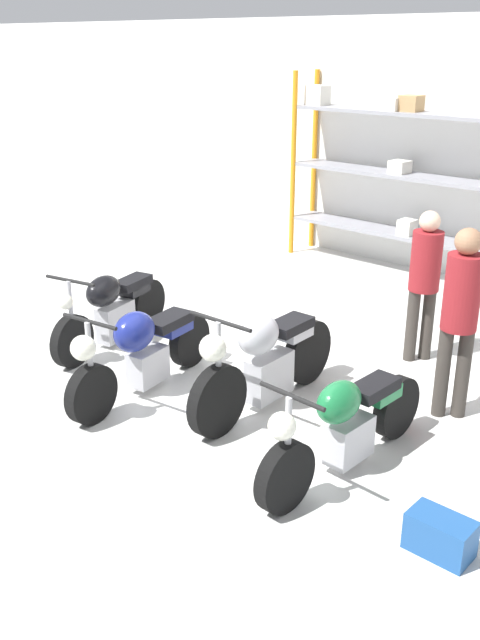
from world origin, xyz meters
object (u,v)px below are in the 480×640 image
Objects in this scene: motorcycle_green at (345,425)px; toolbox at (440,535)px; motorcycle_black at (112,309)px; motorcycle_silver at (264,360)px; person_near_rack at (460,309)px; person_browsing at (425,275)px; shelving_rack at (407,169)px; motorcycle_blue at (142,350)px.

toolbox is at bearing 71.91° from motorcycle_green.
motorcycle_black reaches higher than motorcycle_green.
motorcycle_silver reaches higher than motorcycle_green.
motorcycle_black is at bearing -92.24° from motorcycle_silver.
person_near_rack is at bearing 173.77° from motorcycle_green.
person_browsing reaches higher than motorcycle_silver.
shelving_rack is 3.24m from person_browsing.
motorcycle_silver reaches higher than toolbox.
motorcycle_blue reaches higher than toolbox.
motorcycle_green is 1.24× the size of person_browsing.
toolbox is at bearing 66.84° from motorcycle_black.
person_near_rack reaches higher than motorcycle_blue.
shelving_rack is at bearing -152.24° from motorcycle_green.
shelving_rack is at bearing 154.27° from motorcycle_black.
person_near_rack is at bearing 114.32° from motorcycle_blue.
motorcycle_black is at bearing 169.98° from toolbox.
shelving_rack is 1.95× the size of motorcycle_green.
motorcycle_black is 0.94× the size of motorcycle_silver.
motorcycle_silver is 2.38m from toolbox.
motorcycle_blue is 3.05m from person_browsing.
motorcycle_silver is at bearing -75.05° from shelving_rack.
shelving_rack is at bearing 122.60° from toolbox.
motorcycle_blue is 1.00× the size of motorcycle_silver.
motorcycle_blue is at bearing 50.97° from motorcycle_black.
person_near_rack reaches higher than motorcycle_green.
person_browsing is at bearing 111.83° from motorcycle_black.
motorcycle_blue is at bearing -83.51° from motorcycle_green.
person_near_rack is at bearing -53.95° from shelving_rack.
motorcycle_green is (3.43, -0.40, -0.01)m from motorcycle_black.
person_near_rack is (3.64, 1.03, 0.63)m from motorcycle_black.
motorcycle_silver is 0.99× the size of motorcycle_green.
shelving_rack is 9.11× the size of toolbox.
person_near_rack is (0.21, 1.43, 0.64)m from motorcycle_green.
motorcycle_silver is 2.10m from person_browsing.
person_near_rack is (1.38, 1.04, 0.57)m from motorcycle_silver.
shelving_rack is 1.97× the size of motorcycle_silver.
shelving_rack is 4.46m from person_near_rack.
motorcycle_green is at bearing 140.33° from person_browsing.
toolbox is at bearing 77.53° from motorcycle_blue.
person_near_rack is 4.06× the size of toolbox.
shelving_rack reaches higher than person_near_rack.
motorcycle_blue is 1.22m from motorcycle_silver.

